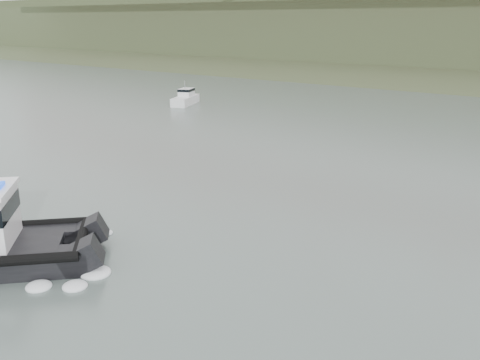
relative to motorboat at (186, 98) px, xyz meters
The scene contains 2 objects.
ground 51.17m from the motorboat, 50.13° to the right, with size 400.00×400.00×0.00m, color #55655E.
motorboat is the anchor object (origin of this frame).
Camera 1 is at (17.17, -14.23, 11.02)m, focal length 40.00 mm.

